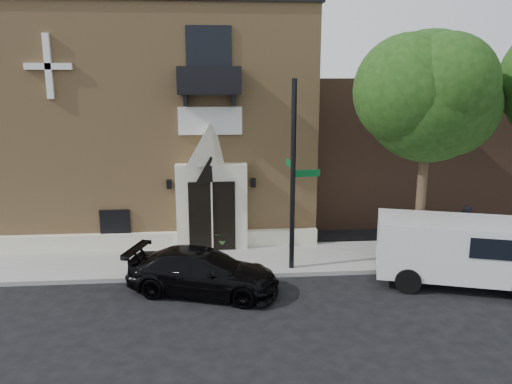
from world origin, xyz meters
TOP-DOWN VIEW (x-y plane):
  - ground at (0.00, 0.00)m, footprint 120.00×120.00m
  - sidewalk at (1.00, 1.50)m, footprint 42.00×3.00m
  - church at (-2.99, 7.95)m, footprint 12.20×11.01m
  - neighbour_building at (12.00, 9.00)m, footprint 18.00×8.00m
  - street_tree_left at (6.03, 0.35)m, footprint 4.97×4.38m
  - black_sedan at (-1.28, -0.97)m, footprint 4.99×3.18m
  - cargo_van at (6.97, -1.15)m, footprint 5.53×3.51m
  - street_sign at (1.67, 0.50)m, footprint 1.02×0.99m
  - fire_hydrant at (6.75, 0.52)m, footprint 0.41×0.33m
  - dumpster at (6.09, 0.91)m, footprint 1.83×1.29m
  - planter at (-0.62, 2.66)m, footprint 0.91×0.86m
  - pedestrian_near at (7.84, 0.91)m, footprint 0.83×0.80m

SIDE VIEW (x-z plane):
  - ground at x=0.00m, z-range 0.00..0.00m
  - sidewalk at x=1.00m, z-range 0.00..0.15m
  - fire_hydrant at x=6.75m, z-range 0.14..0.86m
  - planter at x=-0.62m, z-range 0.15..0.96m
  - black_sedan at x=-1.28m, z-range 0.00..1.35m
  - dumpster at x=6.09m, z-range 0.16..1.24m
  - pedestrian_near at x=7.84m, z-range 0.15..2.06m
  - cargo_van at x=6.97m, z-range 0.12..2.23m
  - neighbour_building at x=12.00m, z-range 0.00..6.40m
  - street_sign at x=1.67m, z-range 0.17..6.42m
  - church at x=-2.99m, z-range -0.02..9.28m
  - street_tree_left at x=6.03m, z-range 1.98..9.75m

